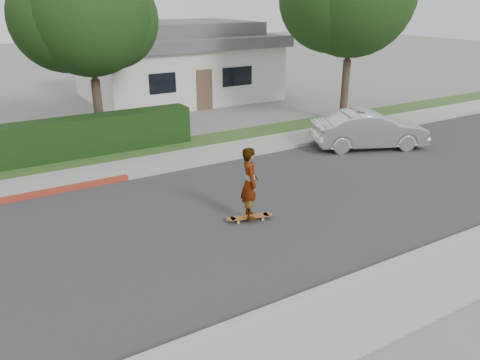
{
  "coord_description": "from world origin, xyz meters",
  "views": [
    {
      "loc": [
        -3.11,
        -10.04,
        5.54
      ],
      "look_at": [
        2.84,
        -0.03,
        1.0
      ],
      "focal_mm": 35.0,
      "sensor_mm": 36.0,
      "label": 1
    }
  ],
  "objects": [
    {
      "name": "skateboard",
      "position": [
        2.84,
        -0.53,
        0.11
      ],
      "size": [
        1.29,
        0.57,
        0.12
      ],
      "rotation": [
        0.0,
        0.0,
        -0.26
      ],
      "color": "gold",
      "rests_on": "ground"
    },
    {
      "name": "sidewalk_far",
      "position": [
        0.0,
        5.0,
        0.06
      ],
      "size": [
        60.0,
        1.6,
        0.12
      ],
      "primitive_type": "cube",
      "color": "gray",
      "rests_on": "ground"
    },
    {
      "name": "ground",
      "position": [
        0.0,
        0.0,
        0.0
      ],
      "size": [
        120.0,
        120.0,
        0.0
      ],
      "primitive_type": "plane",
      "color": "slate",
      "rests_on": "ground"
    },
    {
      "name": "car_silver",
      "position": [
        10.32,
        2.64,
        0.73
      ],
      "size": [
        4.69,
        3.16,
        1.46
      ],
      "primitive_type": "imported",
      "rotation": [
        0.0,
        0.0,
        1.17
      ],
      "color": "silver",
      "rests_on": "ground"
    },
    {
      "name": "tree_center",
      "position": [
        1.49,
        9.19,
        4.9
      ],
      "size": [
        5.66,
        4.84,
        7.44
      ],
      "color": "#33261C",
      "rests_on": "ground"
    },
    {
      "name": "house",
      "position": [
        8.0,
        16.0,
        2.1
      ],
      "size": [
        10.6,
        8.6,
        4.3
      ],
      "color": "beige",
      "rests_on": "ground"
    },
    {
      "name": "planting_strip",
      "position": [
        0.0,
        6.6,
        0.05
      ],
      "size": [
        60.0,
        1.6,
        0.1
      ],
      "primitive_type": "cube",
      "color": "#2D4C1E",
      "rests_on": "ground"
    },
    {
      "name": "curb_far",
      "position": [
        0.0,
        4.1,
        0.07
      ],
      "size": [
        60.0,
        0.2,
        0.15
      ],
      "primitive_type": "cube",
      "color": "#9E9E99",
      "rests_on": "ground"
    },
    {
      "name": "road",
      "position": [
        0.0,
        0.0,
        0.01
      ],
      "size": [
        60.0,
        8.0,
        0.01
      ],
      "primitive_type": "cube",
      "color": "#2D2D30",
      "rests_on": "ground"
    },
    {
      "name": "skateboarder",
      "position": [
        2.84,
        -0.53,
        1.09
      ],
      "size": [
        0.67,
        0.81,
        1.91
      ],
      "primitive_type": "imported",
      "rotation": [
        0.0,
        0.0,
        1.23
      ],
      "color": "white",
      "rests_on": "skateboard"
    },
    {
      "name": "curb_near",
      "position": [
        0.0,
        -4.1,
        0.07
      ],
      "size": [
        60.0,
        0.2,
        0.15
      ],
      "primitive_type": "cube",
      "color": "#9E9E99",
      "rests_on": "ground"
    }
  ]
}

